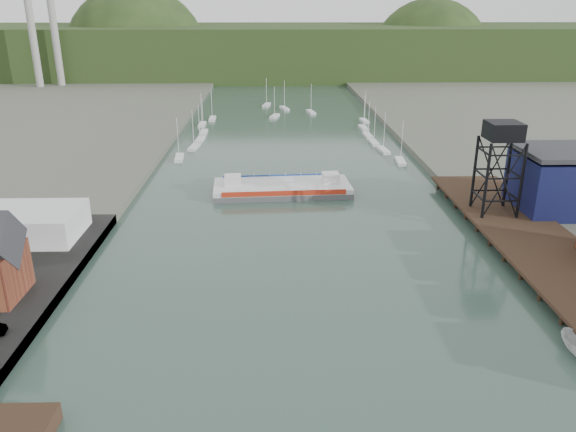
{
  "coord_description": "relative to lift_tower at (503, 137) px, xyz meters",
  "views": [
    {
      "loc": [
        -4.0,
        -34.37,
        36.41
      ],
      "look_at": [
        -1.55,
        51.84,
        4.0
      ],
      "focal_mm": 35.0,
      "sensor_mm": 36.0,
      "label": 1
    }
  ],
  "objects": [
    {
      "name": "smokestacks",
      "position": [
        -141.0,
        174.5,
        14.35
      ],
      "size": [
        11.2,
        8.2,
        60.0
      ],
      "color": "#969691",
      "rests_on": "ground"
    },
    {
      "name": "blue_shed",
      "position": [
        15.0,
        2.0,
        -8.59
      ],
      "size": [
        20.5,
        14.5,
        11.3
      ],
      "color": "black",
      "rests_on": "east_land"
    },
    {
      "name": "east_pier",
      "position": [
        2.0,
        -13.0,
        -13.75
      ],
      "size": [
        14.0,
        70.0,
        2.45
      ],
      "color": "black",
      "rests_on": "ground"
    },
    {
      "name": "white_shed",
      "position": [
        -79.0,
        -8.0,
        -11.8
      ],
      "size": [
        18.0,
        12.0,
        4.5
      ],
      "primitive_type": "cube",
      "color": "silver",
      "rests_on": "west_quay"
    },
    {
      "name": "marina_sailboats",
      "position": [
        -34.92,
        80.46,
        -15.3
      ],
      "size": [
        57.71,
        92.65,
        0.9
      ],
      "color": "silver",
      "rests_on": "ground"
    },
    {
      "name": "distant_hills",
      "position": [
        -38.98,
        243.35,
        -5.27
      ],
      "size": [
        500.0,
        120.0,
        80.0
      ],
      "color": "#1F3216",
      "rests_on": "ground"
    },
    {
      "name": "lift_tower",
      "position": [
        0.0,
        0.0,
        0.0
      ],
      "size": [
        6.5,
        6.5,
        16.0
      ],
      "color": "black",
      "rests_on": "east_pier"
    },
    {
      "name": "chain_ferry",
      "position": [
        -37.09,
        18.11,
        -14.49
      ],
      "size": [
        28.59,
        12.91,
        4.03
      ],
      "rotation": [
        0.0,
        0.0,
        0.06
      ],
      "color": "#505052",
      "rests_on": "ground"
    }
  ]
}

